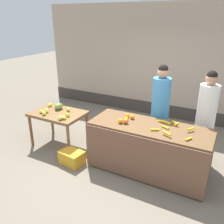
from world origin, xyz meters
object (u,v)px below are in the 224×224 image
Objects in this scene: vendor_woman_white_shirt at (205,119)px; vendor_woman_blue_shirt at (160,111)px; produce_sack at (105,131)px; produce_crate at (72,157)px.

vendor_woman_blue_shirt is at bearing -173.28° from vendor_woman_white_shirt.
vendor_woman_white_shirt is (0.83, 0.10, -0.03)m from vendor_woman_blue_shirt.
produce_sack is at bearing -178.65° from vendor_woman_blue_shirt.
vendor_woman_white_shirt reaches higher than produce_sack.
produce_crate is at bearing -150.18° from vendor_woman_white_shirt.
vendor_woman_white_shirt is at bearing 6.72° from vendor_woman_blue_shirt.
vendor_woman_blue_shirt reaches higher than vendor_woman_white_shirt.
produce_crate is at bearing -139.37° from vendor_woman_blue_shirt.
vendor_woman_white_shirt is 4.08× the size of produce_crate.
vendor_woman_white_shirt is at bearing 3.54° from produce_sack.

